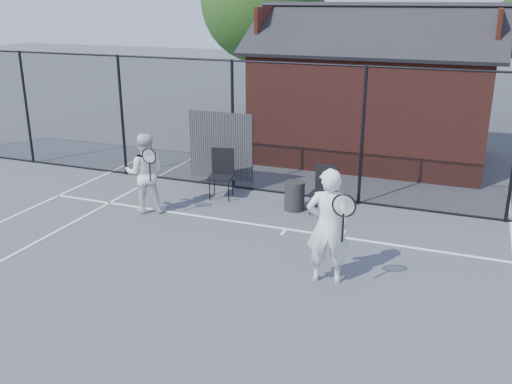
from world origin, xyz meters
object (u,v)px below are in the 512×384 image
(chair_left, at_px, (221,175))
(waste_bin, at_px, (295,196))
(chair_right, at_px, (323,191))
(clubhouse, at_px, (373,100))
(player_back, at_px, (145,173))
(player_front, at_px, (328,226))

(chair_left, relative_size, waste_bin, 1.73)
(chair_left, height_order, waste_bin, chair_left)
(chair_right, bearing_deg, chair_left, -178.41)
(clubhouse, relative_size, player_back, 3.85)
(player_front, distance_m, waste_bin, 3.29)
(player_back, bearing_deg, player_front, -20.99)
(player_back, bearing_deg, chair_right, 19.36)
(clubhouse, xyz_separation_m, player_front, (0.76, -7.79, -0.67))
(chair_right, xyz_separation_m, waste_bin, (-0.61, 0.00, -0.18))
(clubhouse, relative_size, waste_bin, 10.42)
(player_back, relative_size, chair_right, 1.71)
(player_front, relative_size, chair_left, 1.74)
(chair_right, height_order, waste_bin, chair_right)
(player_front, height_order, chair_left, player_front)
(clubhouse, relative_size, chair_left, 6.04)
(clubhouse, height_order, waste_bin, clubhouse)
(player_back, bearing_deg, chair_left, 50.84)
(player_front, height_order, chair_right, player_front)
(player_back, height_order, chair_left, player_back)
(clubhouse, distance_m, player_front, 7.85)
(player_front, xyz_separation_m, waste_bin, (-1.45, 2.89, -0.63))
(clubhouse, bearing_deg, chair_right, -90.96)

